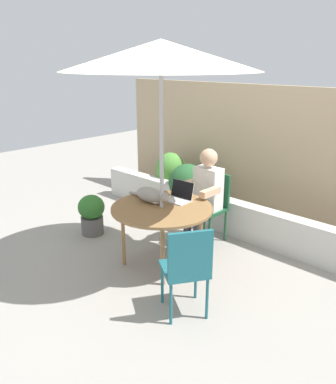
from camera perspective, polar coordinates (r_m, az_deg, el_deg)
The scene contains 13 objects.
ground_plane at distance 4.62m, azimuth -0.86°, elevation -10.52°, with size 14.00×14.00×0.00m, color gray.
fence_back at distance 5.85m, azimuth 13.49°, elevation 5.57°, with size 5.27×0.08×1.95m, color tan.
planter_wall_low at distance 5.40m, azimuth 8.48°, elevation -3.40°, with size 4.74×0.20×0.48m, color beige.
patio_table at distance 4.33m, azimuth -0.91°, elevation -2.83°, with size 1.14×1.14×0.72m.
patio_umbrella at distance 4.02m, azimuth -1.04°, elevation 19.44°, with size 2.01×2.01×2.46m.
chair_occupied at distance 5.04m, azimuth 6.45°, elevation -1.37°, with size 0.40×0.40×0.90m.
chair_empty at distance 3.52m, azimuth 2.82°, elevation -10.70°, with size 0.55×0.55×0.90m.
person_seated at distance 4.87m, azimuth 5.40°, elevation 0.02°, with size 0.48×0.48×1.24m.
laptop at distance 4.51m, azimuth 1.71°, elevation -0.40°, with size 0.31×0.26×0.21m.
cat at distance 4.42m, azimuth -2.46°, elevation -0.52°, with size 0.65×0.20×0.17m.
potted_plant_near_fence at distance 5.90m, azimuth 2.85°, elevation 0.83°, with size 0.57×0.57×0.79m.
potted_plant_by_chair at distance 6.34m, azimuth 0.34°, elevation 2.53°, with size 0.49×0.49×0.85m.
potted_plant_corner at distance 5.35m, azimuth -11.18°, elevation -3.10°, with size 0.36×0.36×0.56m.
Camera 1 is at (2.81, -2.88, 2.27)m, focal length 36.21 mm.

